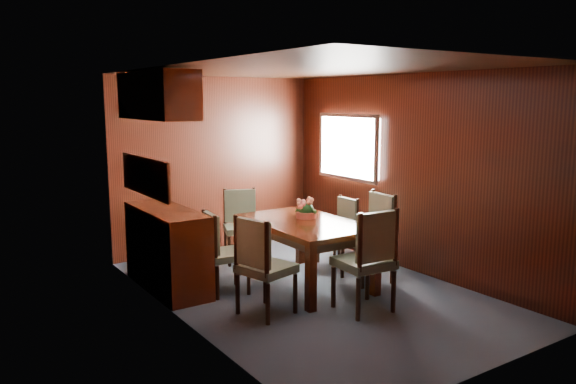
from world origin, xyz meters
TOP-DOWN VIEW (x-y plane):
  - ground at (0.00, 0.00)m, footprint 4.50×4.50m
  - room_shell at (-0.10, 0.33)m, footprint 3.06×4.52m
  - sideboard at (-1.25, 1.00)m, footprint 0.48×1.40m
  - dining_table at (0.10, 0.25)m, footprint 1.00×1.58m
  - chair_left_near at (-0.81, -0.29)m, footprint 0.56×0.57m
  - chair_left_far at (-0.84, 0.51)m, footprint 0.46×0.48m
  - chair_right_near at (0.85, -0.07)m, footprint 0.53×0.55m
  - chair_right_far at (0.97, 0.67)m, footprint 0.40×0.42m
  - chair_head at (0.11, -0.81)m, footprint 0.53×0.51m
  - chair_foot at (-0.02, 1.50)m, footprint 0.57×0.56m
  - flower_centerpiece at (0.21, 0.39)m, footprint 0.25×0.25m

SIDE VIEW (x-z plane):
  - ground at x=0.00m, z-range 0.00..0.00m
  - sideboard at x=-1.25m, z-range 0.00..0.90m
  - chair_right_far at x=0.97m, z-range 0.05..0.91m
  - chair_left_far at x=-0.84m, z-range 0.05..0.96m
  - chair_foot at x=-0.02m, z-range 0.05..0.99m
  - chair_left_near at x=-0.81m, z-range 0.05..1.05m
  - chair_right_near at x=0.85m, z-range 0.06..1.09m
  - chair_head at x=0.11m, z-range 0.06..1.11m
  - dining_table at x=0.10m, z-range 0.26..1.00m
  - flower_centerpiece at x=0.21m, z-range 0.73..0.98m
  - room_shell at x=-0.10m, z-range 0.43..2.84m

